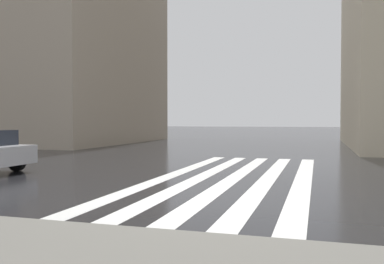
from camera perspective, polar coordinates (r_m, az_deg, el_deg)
The scene contains 2 objects.
ground_plane at distance 9.21m, azimuth 0.76°, elevation -9.23°, with size 220.00×220.00×0.00m, color black.
zebra_crossing at distance 13.04m, azimuth 5.93°, elevation -6.03°, with size 13.00×4.50×0.01m.
Camera 1 is at (-8.70, -2.47, 1.72)m, focal length 39.42 mm.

